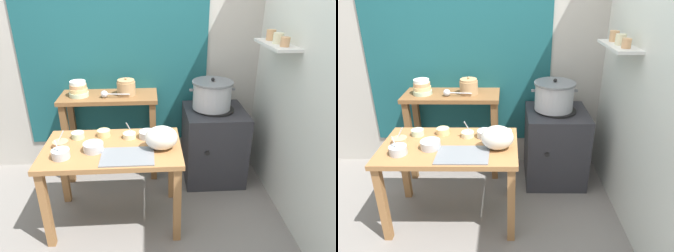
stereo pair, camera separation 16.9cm
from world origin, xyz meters
The scene contains 20 objects.
ground_plane centered at (0.00, 0.00, 0.00)m, with size 9.00×9.00×0.00m, color gray.
wall_back centered at (0.08, 1.10, 1.30)m, with size 4.40×0.12×2.60m.
wall_right centered at (1.40, 0.20, 1.30)m, with size 0.30×3.20×2.60m.
prep_table centered at (-0.11, 0.08, 0.61)m, with size 1.10×0.66×0.72m.
back_shelf_table centered at (-0.21, 0.83, 0.68)m, with size 0.96×0.40×0.90m.
stove_block centered at (0.85, 0.70, 0.38)m, with size 0.60×0.61×0.78m.
steamer_pot centered at (0.81, 0.72, 0.92)m, with size 0.45×0.40×0.31m.
clay_pot centered at (-0.03, 0.83, 0.98)m, with size 0.18×0.18×0.18m.
bowl_stack_enamel centered at (-0.49, 0.81, 0.97)m, with size 0.19×0.19×0.15m.
ladle centered at (-0.23, 0.75, 0.94)m, with size 0.28×0.07×0.07m.
serving_tray centered at (0.02, -0.09, 0.72)m, with size 0.40×0.28×0.01m, color slate.
plastic_bag centered at (0.28, 0.02, 0.82)m, with size 0.26×0.19×0.19m, color silver.
prep_bowl_0 centered at (-0.25, 0.02, 0.76)m, with size 0.16×0.16×0.07m.
prep_bowl_1 centered at (-0.52, 0.10, 0.75)m, with size 0.12×0.12×0.13m.
prep_bowl_2 centered at (-0.48, -0.07, 0.76)m, with size 0.13×0.13×0.15m.
prep_bowl_3 centered at (0.17, 0.22, 0.75)m, with size 0.14×0.14×0.06m.
prep_bowl_4 centered at (-0.41, 0.25, 0.75)m, with size 0.11×0.11×0.05m.
prep_bowl_5 centered at (0.02, 0.23, 0.75)m, with size 0.11×0.11×0.16m.
prep_bowl_6 centered at (-0.20, 0.28, 0.75)m, with size 0.11×0.11×0.05m.
prep_bowl_7 centered at (0.33, 0.25, 0.75)m, with size 0.12×0.12×0.05m.
Camera 1 is at (0.19, -2.13, 1.91)m, focal length 33.19 mm.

